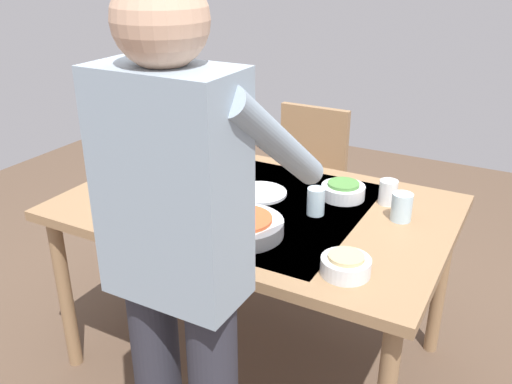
# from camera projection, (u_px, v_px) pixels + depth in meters

# --- Properties ---
(ground_plane) EXTENTS (6.00, 6.00, 0.00)m
(ground_plane) POSITION_uv_depth(u_px,v_px,m) (256.00, 355.00, 2.54)
(ground_plane) COLOR brown
(dining_table) EXTENTS (1.53, 1.00, 0.77)m
(dining_table) POSITION_uv_depth(u_px,v_px,m) (256.00, 220.00, 2.26)
(dining_table) COLOR #93704C
(dining_table) RESTS_ON ground_plane
(chair_near) EXTENTS (0.40, 0.40, 0.91)m
(chair_near) POSITION_uv_depth(u_px,v_px,m) (306.00, 178.00, 3.11)
(chair_near) COLOR brown
(chair_near) RESTS_ON ground_plane
(person_server) EXTENTS (0.42, 0.61, 1.69)m
(person_server) POSITION_uv_depth(u_px,v_px,m) (181.00, 260.00, 1.46)
(person_server) COLOR #2D2D38
(person_server) RESTS_ON ground_plane
(wine_bottle) EXTENTS (0.07, 0.07, 0.30)m
(wine_bottle) POSITION_uv_depth(u_px,v_px,m) (148.00, 141.00, 2.61)
(wine_bottle) COLOR black
(wine_bottle) RESTS_ON dining_table
(wine_glass_left) EXTENTS (0.07, 0.07, 0.15)m
(wine_glass_left) POSITION_uv_depth(u_px,v_px,m) (187.00, 147.00, 2.54)
(wine_glass_left) COLOR white
(wine_glass_left) RESTS_ON dining_table
(water_cup_near_left) EXTENTS (0.07, 0.07, 0.10)m
(water_cup_near_left) POSITION_uv_depth(u_px,v_px,m) (388.00, 192.00, 2.21)
(water_cup_near_left) COLOR silver
(water_cup_near_left) RESTS_ON dining_table
(water_cup_near_right) EXTENTS (0.07, 0.07, 0.11)m
(water_cup_near_right) POSITION_uv_depth(u_px,v_px,m) (316.00, 201.00, 2.12)
(water_cup_near_right) COLOR silver
(water_cup_near_right) RESTS_ON dining_table
(water_cup_far_left) EXTENTS (0.08, 0.08, 0.11)m
(water_cup_far_left) POSITION_uv_depth(u_px,v_px,m) (402.00, 207.00, 2.07)
(water_cup_far_left) COLOR silver
(water_cup_far_left) RESTS_ON dining_table
(serving_bowl_pasta) EXTENTS (0.30, 0.30, 0.07)m
(serving_bowl_pasta) POSITION_uv_depth(u_px,v_px,m) (242.00, 226.00, 1.98)
(serving_bowl_pasta) COLOR silver
(serving_bowl_pasta) RESTS_ON dining_table
(side_bowl_salad) EXTENTS (0.18, 0.18, 0.07)m
(side_bowl_salad) POSITION_uv_depth(u_px,v_px,m) (343.00, 190.00, 2.27)
(side_bowl_salad) COLOR silver
(side_bowl_salad) RESTS_ON dining_table
(side_bowl_bread) EXTENTS (0.16, 0.16, 0.07)m
(side_bowl_bread) POSITION_uv_depth(u_px,v_px,m) (346.00, 265.00, 1.74)
(side_bowl_bread) COLOR silver
(side_bowl_bread) RESTS_ON dining_table
(dinner_plate_near) EXTENTS (0.23, 0.23, 0.01)m
(dinner_plate_near) POSITION_uv_depth(u_px,v_px,m) (259.00, 193.00, 2.31)
(dinner_plate_near) COLOR silver
(dinner_plate_near) RESTS_ON dining_table
(table_knife) EXTENTS (0.06, 0.20, 0.00)m
(table_knife) POSITION_uv_depth(u_px,v_px,m) (190.00, 182.00, 2.42)
(table_knife) COLOR silver
(table_knife) RESTS_ON dining_table
(table_fork) EXTENTS (0.06, 0.18, 0.00)m
(table_fork) POSITION_uv_depth(u_px,v_px,m) (186.00, 156.00, 2.73)
(table_fork) COLOR silver
(table_fork) RESTS_ON dining_table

